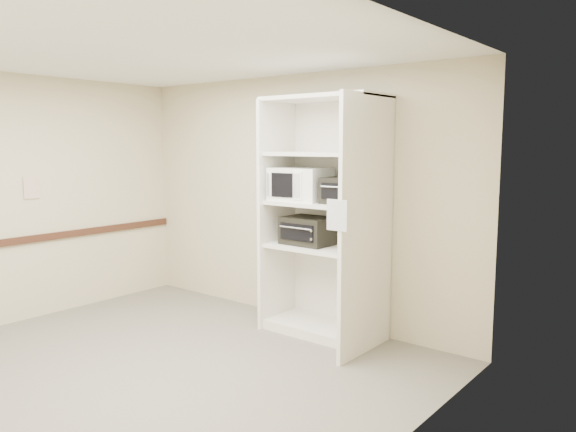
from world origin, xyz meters
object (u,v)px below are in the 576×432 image
Objects in this scene: toaster_oven_upper at (347,191)px; microwave at (301,184)px; shelving_unit at (328,226)px; toaster_oven_lower at (309,231)px.

microwave is at bearing 176.60° from toaster_oven_upper.
toaster_oven_lower is at bearing -177.05° from shelving_unit.
toaster_oven_lower is (-0.23, -0.01, -0.07)m from shelving_unit.
microwave is (-0.32, -0.03, 0.41)m from shelving_unit.
toaster_oven_upper reaches higher than toaster_oven_lower.
shelving_unit is 4.75× the size of toaster_oven_lower.
toaster_oven_lower is (0.09, 0.01, -0.48)m from microwave.
microwave reaches higher than toaster_oven_lower.
toaster_oven_upper is 0.63m from toaster_oven_lower.
shelving_unit is at bearing 172.36° from toaster_oven_upper.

